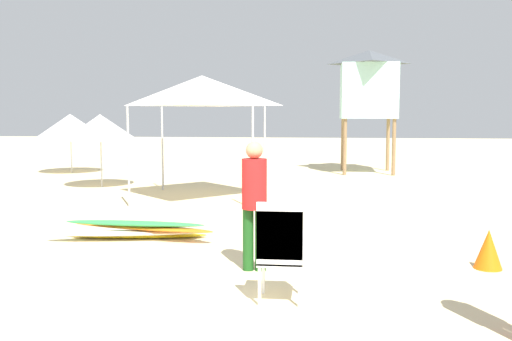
{
  "coord_description": "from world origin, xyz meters",
  "views": [
    {
      "loc": [
        2.11,
        -5.61,
        2.04
      ],
      "look_at": [
        1.25,
        2.23,
        1.22
      ],
      "focal_mm": 39.73,
      "sensor_mm": 36.0,
      "label": 1
    }
  ],
  "objects_px": {
    "beach_umbrella_left": "(100,127)",
    "cooler_box": "(21,320)",
    "lifeguard_tower": "(368,84)",
    "stacked_plastic_chairs": "(280,243)",
    "lifeguard_near_left": "(254,197)",
    "popup_canopy": "(202,91)",
    "surfboard_pile": "(135,230)",
    "beach_umbrella_mid": "(70,126)",
    "traffic_cone_near": "(488,249)"
  },
  "relations": [
    {
      "from": "lifeguard_tower",
      "to": "beach_umbrella_mid",
      "type": "height_order",
      "value": "lifeguard_tower"
    },
    {
      "from": "stacked_plastic_chairs",
      "to": "traffic_cone_near",
      "type": "bearing_deg",
      "value": 32.03
    },
    {
      "from": "lifeguard_tower",
      "to": "beach_umbrella_mid",
      "type": "relative_size",
      "value": 1.86
    },
    {
      "from": "lifeguard_tower",
      "to": "lifeguard_near_left",
      "type": "bearing_deg",
      "value": -101.38
    },
    {
      "from": "traffic_cone_near",
      "to": "lifeguard_near_left",
      "type": "bearing_deg",
      "value": -172.29
    },
    {
      "from": "lifeguard_near_left",
      "to": "popup_canopy",
      "type": "relative_size",
      "value": 0.58
    },
    {
      "from": "lifeguard_tower",
      "to": "beach_umbrella_left",
      "type": "relative_size",
      "value": 2.06
    },
    {
      "from": "lifeguard_near_left",
      "to": "popup_canopy",
      "type": "bearing_deg",
      "value": 107.6
    },
    {
      "from": "surfboard_pile",
      "to": "popup_canopy",
      "type": "height_order",
      "value": "popup_canopy"
    },
    {
      "from": "lifeguard_near_left",
      "to": "popup_canopy",
      "type": "xyz_separation_m",
      "value": [
        -1.89,
        5.96,
        1.57
      ]
    },
    {
      "from": "surfboard_pile",
      "to": "cooler_box",
      "type": "xyz_separation_m",
      "value": [
        0.26,
        -4.0,
        0.02
      ]
    },
    {
      "from": "stacked_plastic_chairs",
      "to": "beach_umbrella_mid",
      "type": "xyz_separation_m",
      "value": [
        -7.87,
        12.35,
        0.94
      ]
    },
    {
      "from": "lifeguard_near_left",
      "to": "beach_umbrella_mid",
      "type": "xyz_separation_m",
      "value": [
        -7.45,
        11.12,
        0.64
      ]
    },
    {
      "from": "stacked_plastic_chairs",
      "to": "popup_canopy",
      "type": "bearing_deg",
      "value": 107.79
    },
    {
      "from": "beach_umbrella_left",
      "to": "cooler_box",
      "type": "xyz_separation_m",
      "value": [
        3.23,
        -10.17,
        -1.45
      ]
    },
    {
      "from": "lifeguard_near_left",
      "to": "traffic_cone_near",
      "type": "height_order",
      "value": "lifeguard_near_left"
    },
    {
      "from": "popup_canopy",
      "to": "traffic_cone_near",
      "type": "height_order",
      "value": "popup_canopy"
    },
    {
      "from": "beach_umbrella_mid",
      "to": "lifeguard_near_left",
      "type": "bearing_deg",
      "value": -56.18
    },
    {
      "from": "stacked_plastic_chairs",
      "to": "lifeguard_tower",
      "type": "relative_size",
      "value": 0.27
    },
    {
      "from": "beach_umbrella_mid",
      "to": "traffic_cone_near",
      "type": "relative_size",
      "value": 4.23
    },
    {
      "from": "lifeguard_near_left",
      "to": "beach_umbrella_left",
      "type": "relative_size",
      "value": 0.84
    },
    {
      "from": "popup_canopy",
      "to": "lifeguard_tower",
      "type": "height_order",
      "value": "lifeguard_tower"
    },
    {
      "from": "lifeguard_near_left",
      "to": "traffic_cone_near",
      "type": "bearing_deg",
      "value": 7.71
    },
    {
      "from": "lifeguard_tower",
      "to": "cooler_box",
      "type": "bearing_deg",
      "value": -106.33
    },
    {
      "from": "beach_umbrella_mid",
      "to": "cooler_box",
      "type": "bearing_deg",
      "value": -67.52
    },
    {
      "from": "stacked_plastic_chairs",
      "to": "traffic_cone_near",
      "type": "relative_size",
      "value": 2.14
    },
    {
      "from": "surfboard_pile",
      "to": "popup_canopy",
      "type": "relative_size",
      "value": 0.94
    },
    {
      "from": "surfboard_pile",
      "to": "lifeguard_tower",
      "type": "distance_m",
      "value": 11.94
    },
    {
      "from": "stacked_plastic_chairs",
      "to": "beach_umbrella_left",
      "type": "xyz_separation_m",
      "value": [
        -5.48,
        8.95,
        0.98
      ]
    },
    {
      "from": "stacked_plastic_chairs",
      "to": "lifeguard_near_left",
      "type": "height_order",
      "value": "lifeguard_near_left"
    },
    {
      "from": "stacked_plastic_chairs",
      "to": "lifeguard_tower",
      "type": "xyz_separation_m",
      "value": [
        2.05,
        13.45,
        2.31
      ]
    },
    {
      "from": "stacked_plastic_chairs",
      "to": "lifeguard_near_left",
      "type": "relative_size",
      "value": 0.67
    },
    {
      "from": "lifeguard_tower",
      "to": "beach_umbrella_left",
      "type": "bearing_deg",
      "value": -149.12
    },
    {
      "from": "lifeguard_near_left",
      "to": "popup_canopy",
      "type": "distance_m",
      "value": 6.45
    },
    {
      "from": "stacked_plastic_chairs",
      "to": "beach_umbrella_mid",
      "type": "bearing_deg",
      "value": 122.5
    },
    {
      "from": "traffic_cone_near",
      "to": "surfboard_pile",
      "type": "bearing_deg",
      "value": 167.4
    },
    {
      "from": "popup_canopy",
      "to": "beach_umbrella_left",
      "type": "height_order",
      "value": "popup_canopy"
    },
    {
      "from": "popup_canopy",
      "to": "traffic_cone_near",
      "type": "bearing_deg",
      "value": -48.47
    },
    {
      "from": "beach_umbrella_mid",
      "to": "traffic_cone_near",
      "type": "height_order",
      "value": "beach_umbrella_mid"
    },
    {
      "from": "surfboard_pile",
      "to": "beach_umbrella_left",
      "type": "distance_m",
      "value": 7.0
    },
    {
      "from": "lifeguard_near_left",
      "to": "beach_umbrella_mid",
      "type": "relative_size",
      "value": 0.76
    },
    {
      "from": "lifeguard_tower",
      "to": "traffic_cone_near",
      "type": "distance_m",
      "value": 12.13
    },
    {
      "from": "lifeguard_near_left",
      "to": "popup_canopy",
      "type": "height_order",
      "value": "popup_canopy"
    },
    {
      "from": "surfboard_pile",
      "to": "traffic_cone_near",
      "type": "height_order",
      "value": "traffic_cone_near"
    },
    {
      "from": "lifeguard_tower",
      "to": "cooler_box",
      "type": "height_order",
      "value": "lifeguard_tower"
    },
    {
      "from": "surfboard_pile",
      "to": "lifeguard_tower",
      "type": "xyz_separation_m",
      "value": [
        4.56,
        10.67,
        2.81
      ]
    },
    {
      "from": "beach_umbrella_left",
      "to": "traffic_cone_near",
      "type": "distance_m",
      "value": 10.99
    },
    {
      "from": "surfboard_pile",
      "to": "lifeguard_tower",
      "type": "bearing_deg",
      "value": 66.86
    },
    {
      "from": "popup_canopy",
      "to": "beach_umbrella_left",
      "type": "xyz_separation_m",
      "value": [
        -3.18,
        1.76,
        -0.89
      ]
    },
    {
      "from": "surfboard_pile",
      "to": "cooler_box",
      "type": "distance_m",
      "value": 4.01
    }
  ]
}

